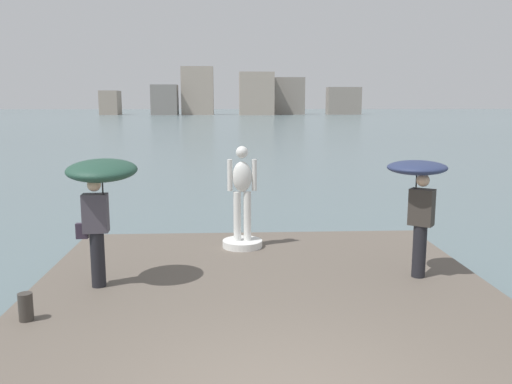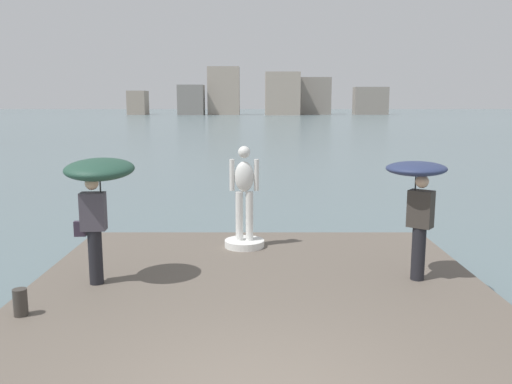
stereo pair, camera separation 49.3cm
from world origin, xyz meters
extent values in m
plane|color=slate|center=(0.00, 40.00, 0.00)|extent=(400.00, 400.00, 0.00)
cube|color=#60564C|center=(0.00, 1.97, 0.20)|extent=(7.28, 9.93, 0.40)
cylinder|color=white|center=(-0.26, 5.75, 0.47)|extent=(0.80, 0.80, 0.14)
cylinder|color=white|center=(-0.36, 5.75, 1.03)|extent=(0.15, 0.15, 0.98)
cylinder|color=white|center=(-0.16, 5.75, 1.03)|extent=(0.15, 0.15, 0.98)
ellipsoid|color=white|center=(-0.26, 5.75, 1.82)|extent=(0.38, 0.26, 0.60)
sphere|color=white|center=(-0.26, 5.75, 2.31)|extent=(0.24, 0.24, 0.24)
cylinder|color=white|center=(-0.50, 5.75, 1.86)|extent=(0.10, 0.10, 0.62)
cylinder|color=white|center=(-0.02, 5.75, 1.86)|extent=(0.10, 0.10, 0.62)
cylinder|color=black|center=(-2.59, 3.57, 0.84)|extent=(0.22, 0.22, 0.88)
cube|color=#47424C|center=(-2.59, 3.57, 1.58)|extent=(0.39, 0.26, 0.60)
sphere|color=beige|center=(-2.59, 3.57, 2.02)|extent=(0.21, 0.21, 0.21)
cylinder|color=#262626|center=(-2.47, 3.62, 1.90)|extent=(0.02, 0.02, 0.54)
ellipsoid|color=#234738|center=(-2.47, 3.62, 2.24)|extent=(1.15, 1.17, 0.40)
cube|color=#332838|center=(-2.81, 3.58, 1.30)|extent=(0.19, 0.11, 0.24)
cylinder|color=black|center=(2.61, 3.77, 0.84)|extent=(0.22, 0.22, 0.88)
cube|color=#38332D|center=(2.61, 3.77, 1.58)|extent=(0.45, 0.42, 0.60)
sphere|color=beige|center=(2.61, 3.77, 2.02)|extent=(0.21, 0.21, 0.21)
cylinder|color=#262626|center=(2.54, 3.87, 1.90)|extent=(0.02, 0.02, 0.54)
ellipsoid|color=navy|center=(2.54, 3.87, 2.22)|extent=(1.35, 1.35, 0.24)
cylinder|color=#38332D|center=(-3.23, 2.28, 0.59)|extent=(0.19, 0.19, 0.38)
cube|color=gray|center=(-30.54, 133.93, 3.02)|extent=(4.59, 5.86, 6.05)
cube|color=gray|center=(-16.35, 130.40, 3.72)|extent=(6.43, 4.97, 7.44)
cube|color=#A89989|center=(-8.27, 132.66, 6.00)|extent=(8.01, 4.53, 12.01)
cube|color=#A89989|center=(6.58, 129.97, 5.27)|extent=(8.60, 5.92, 10.54)
cube|color=gray|center=(15.24, 135.87, 4.75)|extent=(8.15, 5.42, 9.50)
cube|color=gray|center=(29.68, 134.66, 3.52)|extent=(8.67, 4.15, 7.03)
camera|label=1|loc=(-0.52, -4.53, 3.28)|focal=37.16mm
camera|label=2|loc=(-0.03, -4.55, 3.28)|focal=37.16mm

